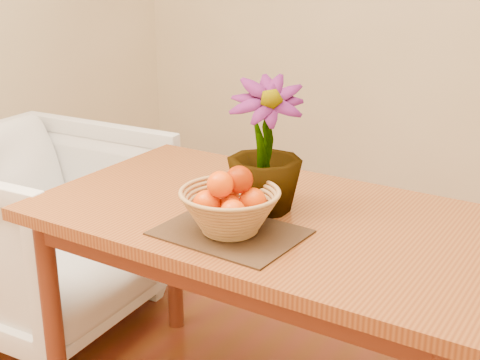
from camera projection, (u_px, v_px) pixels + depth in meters
The scene contains 6 objects.
table at pixel (270, 239), 2.00m from camera, with size 1.40×0.80×0.75m.
placemat at pixel (230, 232), 1.82m from camera, with size 0.38×0.28×0.01m, color #382314.
wicker_basket at pixel (230, 213), 1.80m from camera, with size 0.28×0.28×0.11m.
orange_pile at pixel (231, 194), 1.79m from camera, with size 0.17×0.16×0.14m.
potted_plant at pixel (265, 146), 1.92m from camera, with size 0.22×0.22×0.39m, color #1A4F16.
armchair at pixel (42, 221), 2.72m from camera, with size 0.84×0.78×0.86m, color gray.
Camera 1 is at (0.90, -1.29, 1.49)m, focal length 50.00 mm.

